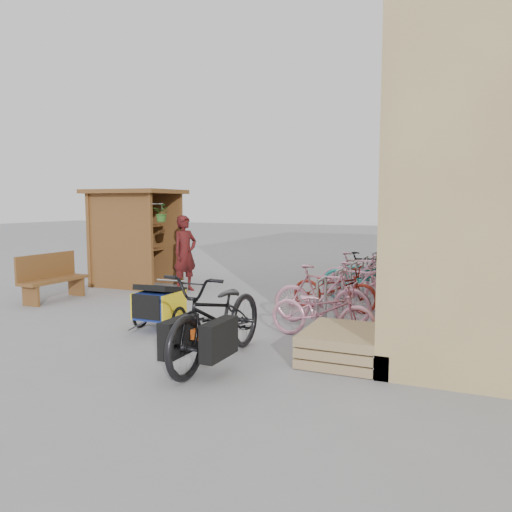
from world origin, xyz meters
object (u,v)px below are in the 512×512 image
at_px(kiosk, 132,224).
at_px(bike_6, 369,271).
at_px(bike_3, 356,286).
at_px(child_trailer, 159,303).
at_px(bike_4, 366,277).
at_px(pallet_stack, 344,345).
at_px(bike_5, 358,274).
at_px(bike_0, 322,310).
at_px(cargo_bike, 218,318).
at_px(bike_1, 322,295).
at_px(bench, 51,277).
at_px(bike_7, 364,270).
at_px(person_kiosk, 185,253).
at_px(bike_2, 334,288).
at_px(shopping_carts, 410,257).

relative_size(kiosk, bike_6, 1.40).
bearing_deg(bike_3, bike_6, 18.36).
distance_m(child_trailer, bike_4, 4.70).
distance_m(pallet_stack, bike_5, 4.74).
bearing_deg(pallet_stack, bike_0, 120.59).
bearing_deg(pallet_stack, cargo_bike, -153.50).
bearing_deg(bike_1, bench, 89.77).
bearing_deg(pallet_stack, bike_6, 97.18).
height_order(pallet_stack, cargo_bike, cargo_bike).
relative_size(bike_6, bike_7, 1.20).
bearing_deg(bike_1, bike_6, -4.45).
bearing_deg(bike_4, child_trailer, 139.64).
distance_m(bike_1, bike_3, 1.47).
bearing_deg(pallet_stack, person_kiosk, 141.44).
height_order(pallet_stack, bike_6, bike_6).
distance_m(bike_3, bike_7, 2.51).
relative_size(child_trailer, bike_6, 0.75).
bearing_deg(child_trailer, bench, 160.90).
xyz_separation_m(person_kiosk, bike_4, (4.12, 0.61, -0.39)).
xyz_separation_m(bike_2, bike_4, (0.34, 1.36, 0.06)).
bearing_deg(bike_1, bike_4, -8.54).
height_order(child_trailer, bike_4, bike_4).
distance_m(bike_1, bike_7, 3.93).
relative_size(pallet_stack, bike_3, 0.79).
bearing_deg(bike_1, bike_2, 1.20).
bearing_deg(bike_2, bike_4, -9.52).
xyz_separation_m(bench, bike_7, (5.82, 4.14, -0.06)).
height_order(bike_1, bike_7, bike_1).
xyz_separation_m(pallet_stack, shopping_carts, (-0.00, 7.62, 0.40)).
bearing_deg(kiosk, child_trailer, -47.85).
relative_size(kiosk, pallet_stack, 2.08).
relative_size(pallet_stack, bench, 0.76).
xyz_separation_m(bike_2, bike_6, (0.20, 2.45, 0.02)).
bearing_deg(bike_1, shopping_carts, -10.34).
height_order(kiosk, bike_4, kiosk).
height_order(kiosk, child_trailer, kiosk).
bearing_deg(bike_2, kiosk, 85.09).
xyz_separation_m(kiosk, cargo_bike, (4.81, -4.60, -0.95)).
height_order(pallet_stack, child_trailer, child_trailer).
xyz_separation_m(pallet_stack, bike_3, (-0.53, 3.26, 0.25)).
bearing_deg(kiosk, bike_6, 15.43).
relative_size(kiosk, bike_3, 1.63).
bearing_deg(pallet_stack, bike_5, 99.70).
bearing_deg(person_kiosk, child_trailer, -135.85).
bearing_deg(cargo_bike, bike_2, 82.72).
distance_m(person_kiosk, bike_6, 4.35).
relative_size(child_trailer, cargo_bike, 0.58).
distance_m(person_kiosk, bike_5, 4.00).
bearing_deg(child_trailer, bike_6, 62.77).
distance_m(bench, bike_2, 5.95).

